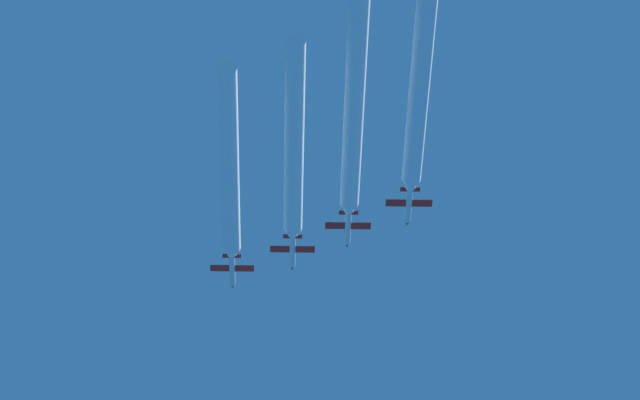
{
  "coord_description": "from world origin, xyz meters",
  "views": [
    {
      "loc": [
        -6.68,
        -348.4,
        2.36
      ],
      "look_at": [
        -0.27,
        -12.82,
        247.36
      ],
      "focal_mm": 118.68,
      "sensor_mm": 36.0,
      "label": 1
    }
  ],
  "objects_px": {
    "jet_second_echelon": "(292,251)",
    "jet_fourth_echelon": "(409,205)",
    "jet_lead": "(232,270)",
    "jet_third_echelon": "(348,228)"
  },
  "relations": [
    {
      "from": "jet_second_echelon",
      "to": "jet_fourth_echelon",
      "type": "xyz_separation_m",
      "value": [
        22.6,
        -20.4,
        -2.9
      ]
    },
    {
      "from": "jet_lead",
      "to": "jet_second_echelon",
      "type": "bearing_deg",
      "value": -39.44
    },
    {
      "from": "jet_lead",
      "to": "jet_third_echelon",
      "type": "relative_size",
      "value": 1.0
    },
    {
      "from": "jet_lead",
      "to": "jet_second_echelon",
      "type": "xyz_separation_m",
      "value": [
        12.51,
        -10.29,
        -2.16
      ]
    },
    {
      "from": "jet_second_echelon",
      "to": "jet_fourth_echelon",
      "type": "height_order",
      "value": "jet_second_echelon"
    },
    {
      "from": "jet_lead",
      "to": "jet_third_echelon",
      "type": "height_order",
      "value": "jet_lead"
    },
    {
      "from": "jet_lead",
      "to": "jet_third_echelon",
      "type": "distance_m",
      "value": 31.24
    },
    {
      "from": "jet_third_echelon",
      "to": "jet_second_echelon",
      "type": "bearing_deg",
      "value": 137.66
    },
    {
      "from": "jet_lead",
      "to": "jet_second_echelon",
      "type": "relative_size",
      "value": 1.0
    },
    {
      "from": "jet_lead",
      "to": "jet_fourth_echelon",
      "type": "distance_m",
      "value": 46.9
    }
  ]
}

